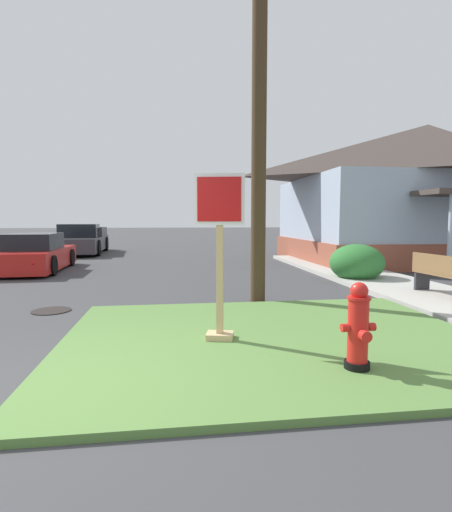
% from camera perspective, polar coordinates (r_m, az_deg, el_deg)
% --- Properties ---
extents(ground_plane, '(160.00, 160.00, 0.00)m').
position_cam_1_polar(ground_plane, '(4.41, -23.86, -17.83)').
color(ground_plane, '#3D3D3F').
extents(grass_corner_patch, '(5.80, 4.57, 0.08)m').
position_cam_1_polar(grass_corner_patch, '(5.69, 6.97, -11.71)').
color(grass_corner_patch, '#567F3D').
rests_on(grass_corner_patch, ground).
extents(sidewalk_strip, '(2.20, 15.50, 0.12)m').
position_cam_1_polar(sidewalk_strip, '(10.79, 23.05, -3.88)').
color(sidewalk_strip, '#B2AFA8').
rests_on(sidewalk_strip, ground).
extents(fire_hydrant, '(0.38, 0.34, 0.95)m').
position_cam_1_polar(fire_hydrant, '(4.57, 18.53, -9.82)').
color(fire_hydrant, black).
rests_on(fire_hydrant, grass_corner_patch).
extents(stop_sign, '(0.66, 0.35, 2.22)m').
position_cam_1_polar(stop_sign, '(5.28, -0.93, -0.81)').
color(stop_sign, tan).
rests_on(stop_sign, grass_corner_patch).
extents(manhole_cover, '(0.70, 0.70, 0.02)m').
position_cam_1_polar(manhole_cover, '(8.10, -23.88, -7.23)').
color(manhole_cover, black).
rests_on(manhole_cover, ground).
extents(parked_sedan_red, '(1.95, 4.26, 1.25)m').
position_cam_1_polar(parked_sedan_red, '(14.45, -25.80, 0.16)').
color(parked_sedan_red, red).
rests_on(parked_sedan_red, ground).
extents(pickup_truck_charcoal, '(2.29, 5.38, 1.48)m').
position_cam_1_polar(pickup_truck_charcoal, '(20.91, -20.06, 2.00)').
color(pickup_truck_charcoal, '#38383D').
rests_on(pickup_truck_charcoal, ground).
extents(street_bench, '(0.52, 1.75, 0.85)m').
position_cam_1_polar(street_bench, '(9.28, 29.13, -2.23)').
color(street_bench, brown).
rests_on(street_bench, sidewalk_strip).
extents(utility_pole, '(1.65, 0.30, 10.75)m').
position_cam_1_polar(utility_pole, '(8.96, 4.90, 30.87)').
color(utility_pole, '#42301E').
rests_on(utility_pole, ground).
extents(corner_house, '(11.17, 8.61, 5.56)m').
position_cam_1_polar(corner_house, '(18.47, 26.82, 8.30)').
color(corner_house, brown).
rests_on(corner_house, ground).
extents(shrub_by_curb, '(1.47, 1.47, 1.03)m').
position_cam_1_polar(shrub_by_curb, '(11.44, 18.33, -0.92)').
color(shrub_by_curb, '#2E7131').
rests_on(shrub_by_curb, ground).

